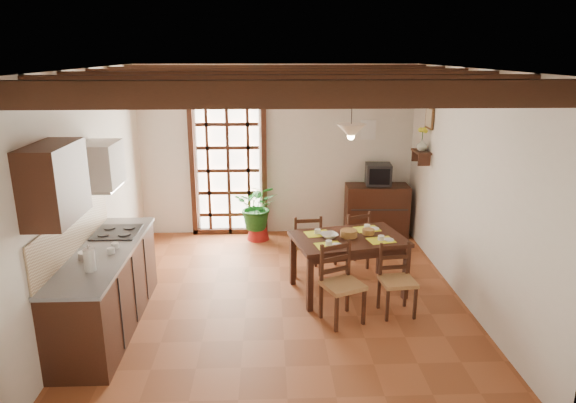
{
  "coord_description": "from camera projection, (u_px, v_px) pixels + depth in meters",
  "views": [
    {
      "loc": [
        -0.15,
        -5.85,
        2.99
      ],
      "look_at": [
        0.1,
        0.4,
        1.15
      ],
      "focal_mm": 32.0,
      "sensor_mm": 36.0,
      "label": 1
    }
  ],
  "objects": [
    {
      "name": "ground_plane",
      "position": [
        281.0,
        298.0,
        6.46
      ],
      "size": [
        5.0,
        5.0,
        0.0
      ],
      "primitive_type": "plane",
      "color": "brown"
    },
    {
      "name": "room_shell",
      "position": [
        281.0,
        156.0,
        5.95
      ],
      "size": [
        4.52,
        5.02,
        2.81
      ],
      "color": "silver",
      "rests_on": "ground_plane"
    },
    {
      "name": "ceiling_beams",
      "position": [
        280.0,
        79.0,
        5.7
      ],
      "size": [
        4.5,
        4.34,
        0.2
      ],
      "color": "black",
      "rests_on": "room_shell"
    },
    {
      "name": "french_door",
      "position": [
        228.0,
        166.0,
        8.44
      ],
      "size": [
        1.26,
        0.11,
        2.32
      ],
      "color": "white",
      "rests_on": "ground_plane"
    },
    {
      "name": "kitchen_counter",
      "position": [
        106.0,
        288.0,
        5.67
      ],
      "size": [
        0.64,
        2.25,
        1.38
      ],
      "color": "#321910",
      "rests_on": "ground_plane"
    },
    {
      "name": "upper_cabinet",
      "position": [
        54.0,
        183.0,
        4.61
      ],
      "size": [
        0.35,
        0.8,
        0.7
      ],
      "primitive_type": "cube",
      "color": "#321910",
      "rests_on": "room_shell"
    },
    {
      "name": "range_hood",
      "position": [
        101.0,
        166.0,
        5.84
      ],
      "size": [
        0.38,
        0.6,
        0.54
      ],
      "color": "white",
      "rests_on": "room_shell"
    },
    {
      "name": "counter_items",
      "position": [
        104.0,
        244.0,
        5.62
      ],
      "size": [
        0.5,
        1.43,
        0.25
      ],
      "color": "black",
      "rests_on": "kitchen_counter"
    },
    {
      "name": "dining_table",
      "position": [
        348.0,
        244.0,
        6.47
      ],
      "size": [
        1.52,
        1.15,
        0.74
      ],
      "rotation": [
        0.0,
        0.0,
        0.22
      ],
      "color": "#321810",
      "rests_on": "ground_plane"
    },
    {
      "name": "chair_near_left",
      "position": [
        342.0,
        298.0,
        5.84
      ],
      "size": [
        0.55,
        0.54,
        0.91
      ],
      "rotation": [
        0.0,
        0.0,
        0.42
      ],
      "color": "#A57646",
      "rests_on": "ground_plane"
    },
    {
      "name": "chair_near_right",
      "position": [
        396.0,
        293.0,
        6.02
      ],
      "size": [
        0.42,
        0.41,
        0.84
      ],
      "rotation": [
        0.0,
        0.0,
        0.1
      ],
      "color": "#A57646",
      "rests_on": "ground_plane"
    },
    {
      "name": "chair_far_left",
      "position": [
        306.0,
        254.0,
        7.14
      ],
      "size": [
        0.43,
        0.41,
        0.87
      ],
      "rotation": [
        0.0,
        0.0,
        3.22
      ],
      "color": "#A57646",
      "rests_on": "ground_plane"
    },
    {
      "name": "chair_far_right",
      "position": [
        352.0,
        250.0,
        7.31
      ],
      "size": [
        0.51,
        0.5,
        0.86
      ],
      "rotation": [
        0.0,
        0.0,
        3.55
      ],
      "color": "#A57646",
      "rests_on": "ground_plane"
    },
    {
      "name": "table_setting",
      "position": [
        349.0,
        236.0,
        6.44
      ],
      "size": [
        0.99,
        0.66,
        0.09
      ],
      "rotation": [
        0.0,
        0.0,
        0.22
      ],
      "color": "yellow",
      "rests_on": "dining_table"
    },
    {
      "name": "table_bowl",
      "position": [
        329.0,
        236.0,
        6.42
      ],
      "size": [
        0.27,
        0.27,
        0.05
      ],
      "primitive_type": "imported",
      "rotation": [
        0.0,
        0.0,
        0.31
      ],
      "color": "white",
      "rests_on": "dining_table"
    },
    {
      "name": "sideboard",
      "position": [
        376.0,
        211.0,
        8.53
      ],
      "size": [
        1.04,
        0.5,
        0.87
      ],
      "primitive_type": "cube",
      "rotation": [
        0.0,
        0.0,
        -0.03
      ],
      "color": "#321910",
      "rests_on": "ground_plane"
    },
    {
      "name": "crt_tv",
      "position": [
        378.0,
        174.0,
        8.35
      ],
      "size": [
        0.43,
        0.41,
        0.34
      ],
      "rotation": [
        0.0,
        0.0,
        -0.09
      ],
      "color": "black",
      "rests_on": "sideboard"
    },
    {
      "name": "fuse_box",
      "position": [
        368.0,
        130.0,
        8.4
      ],
      "size": [
        0.25,
        0.03,
        0.32
      ],
      "primitive_type": "cube",
      "color": "white",
      "rests_on": "room_shell"
    },
    {
      "name": "plant_pot",
      "position": [
        258.0,
        233.0,
        8.46
      ],
      "size": [
        0.37,
        0.37,
        0.22
      ],
      "primitive_type": "cone",
      "color": "maroon",
      "rests_on": "ground_plane"
    },
    {
      "name": "potted_plant",
      "position": [
        258.0,
        206.0,
        8.33
      ],
      "size": [
        2.01,
        1.79,
        2.02
      ],
      "primitive_type": "imported",
      "rotation": [
        0.0,
        0.0,
        -0.14
      ],
      "color": "#144C19",
      "rests_on": "ground_plane"
    },
    {
      "name": "wall_shelf",
      "position": [
        421.0,
        154.0,
        7.65
      ],
      "size": [
        0.2,
        0.42,
        0.2
      ],
      "color": "#321910",
      "rests_on": "room_shell"
    },
    {
      "name": "shelf_vase",
      "position": [
        422.0,
        145.0,
        7.61
      ],
      "size": [
        0.15,
        0.15,
        0.15
      ],
      "primitive_type": "imported",
      "color": "#B2BFB2",
      "rests_on": "wall_shelf"
    },
    {
      "name": "shelf_flowers",
      "position": [
        423.0,
        131.0,
        7.55
      ],
      "size": [
        0.14,
        0.14,
        0.36
      ],
      "color": "yellow",
      "rests_on": "shelf_vase"
    },
    {
      "name": "framed_picture",
      "position": [
        429.0,
        118.0,
        7.5
      ],
      "size": [
        0.03,
        0.32,
        0.32
      ],
      "color": "brown",
      "rests_on": "room_shell"
    },
    {
      "name": "pendant_lamp",
      "position": [
        351.0,
        130.0,
        6.17
      ],
      "size": [
        0.36,
        0.36,
        0.84
      ],
      "color": "black",
      "rests_on": "room_shell"
    }
  ]
}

